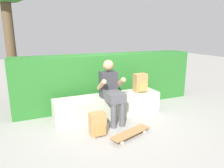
{
  "coord_description": "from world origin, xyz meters",
  "views": [
    {
      "loc": [
        -1.58,
        -3.53,
        1.74
      ],
      "look_at": [
        0.1,
        0.3,
        0.7
      ],
      "focal_mm": 33.13,
      "sensor_mm": 36.0,
      "label": 1
    }
  ],
  "objects_px": {
    "person_skater": "(111,89)",
    "skateboard_near_person": "(131,133)",
    "backpack_on_ground": "(98,124)",
    "bench_main": "(108,106)",
    "backpack_on_bench": "(140,83)"
  },
  "relations": [
    {
      "from": "skateboard_near_person",
      "to": "person_skater",
      "type": "bearing_deg",
      "value": 92.57
    },
    {
      "from": "person_skater",
      "to": "skateboard_near_person",
      "type": "xyz_separation_m",
      "value": [
        0.03,
        -0.75,
        -0.59
      ]
    },
    {
      "from": "skateboard_near_person",
      "to": "backpack_on_ground",
      "type": "height_order",
      "value": "backpack_on_ground"
    },
    {
      "from": "bench_main",
      "to": "backpack_on_bench",
      "type": "distance_m",
      "value": 0.87
    },
    {
      "from": "skateboard_near_person",
      "to": "backpack_on_ground",
      "type": "xyz_separation_m",
      "value": [
        -0.48,
        0.31,
        0.12
      ]
    },
    {
      "from": "backpack_on_ground",
      "to": "skateboard_near_person",
      "type": "bearing_deg",
      "value": -32.46
    },
    {
      "from": "person_skater",
      "to": "backpack_on_ground",
      "type": "bearing_deg",
      "value": -135.19
    },
    {
      "from": "person_skater",
      "to": "backpack_on_ground",
      "type": "height_order",
      "value": "person_skater"
    },
    {
      "from": "person_skater",
      "to": "backpack_on_bench",
      "type": "distance_m",
      "value": 0.82
    },
    {
      "from": "person_skater",
      "to": "bench_main",
      "type": "bearing_deg",
      "value": 82.61
    },
    {
      "from": "backpack_on_bench",
      "to": "bench_main",
      "type": "bearing_deg",
      "value": 179.29
    },
    {
      "from": "bench_main",
      "to": "backpack_on_ground",
      "type": "height_order",
      "value": "bench_main"
    },
    {
      "from": "person_skater",
      "to": "backpack_on_bench",
      "type": "xyz_separation_m",
      "value": [
        0.79,
        0.21,
        -0.0
      ]
    },
    {
      "from": "skateboard_near_person",
      "to": "backpack_on_ground",
      "type": "bearing_deg",
      "value": 147.54
    },
    {
      "from": "person_skater",
      "to": "skateboard_near_person",
      "type": "relative_size",
      "value": 1.48
    }
  ]
}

